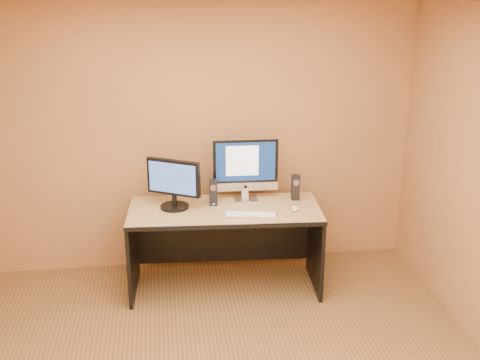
{
  "coord_description": "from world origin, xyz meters",
  "views": [
    {
      "loc": [
        -0.38,
        -3.46,
        2.75
      ],
      "look_at": [
        0.26,
        1.33,
        1.07
      ],
      "focal_mm": 45.0,
      "sensor_mm": 36.0,
      "label": 1
    }
  ],
  "objects": [
    {
      "name": "desk",
      "position": [
        0.14,
        1.43,
        0.39
      ],
      "size": [
        1.72,
        0.84,
        0.78
      ],
      "primitive_type": null,
      "rotation": [
        0.0,
        0.0,
        -0.06
      ],
      "color": "tan",
      "rests_on": "ground"
    },
    {
      "name": "speaker_left",
      "position": [
        0.05,
        1.54,
        0.89
      ],
      "size": [
        0.08,
        0.08,
        0.23
      ],
      "primitive_type": null,
      "rotation": [
        0.0,
        0.0,
        -0.05
      ],
      "color": "black",
      "rests_on": "desk"
    },
    {
      "name": "second_monitor",
      "position": [
        -0.3,
        1.51,
        1.0
      ],
      "size": [
        0.56,
        0.46,
        0.44
      ],
      "primitive_type": null,
      "rotation": [
        0.0,
        0.0,
        -0.5
      ],
      "color": "black",
      "rests_on": "desk"
    },
    {
      "name": "imac",
      "position": [
        0.36,
        1.64,
        1.07
      ],
      "size": [
        0.61,
        0.24,
        0.58
      ],
      "primitive_type": null,
      "rotation": [
        0.0,
        0.0,
        -0.03
      ],
      "color": "#B3B4B8",
      "rests_on": "desk"
    },
    {
      "name": "speaker_right",
      "position": [
        0.81,
        1.57,
        0.89
      ],
      "size": [
        0.08,
        0.08,
        0.23
      ],
      "primitive_type": null,
      "rotation": [
        0.0,
        0.0,
        -0.09
      ],
      "color": "black",
      "rests_on": "desk"
    },
    {
      "name": "mouse",
      "position": [
        0.74,
        1.31,
        0.8
      ],
      "size": [
        0.08,
        0.12,
        0.04
      ],
      "primitive_type": "ellipsoid",
      "rotation": [
        0.0,
        0.0,
        -0.2
      ],
      "color": "white",
      "rests_on": "desk"
    },
    {
      "name": "ceiling",
      "position": [
        0.0,
        0.0,
        2.6
      ],
      "size": [
        4.0,
        4.0,
        0.0
      ],
      "primitive_type": "plane",
      "color": "white",
      "rests_on": "walls"
    },
    {
      "name": "walls",
      "position": [
        0.0,
        0.0,
        1.3
      ],
      "size": [
        4.0,
        4.0,
        2.6
      ],
      "primitive_type": null,
      "color": "#A46E42",
      "rests_on": "ground"
    },
    {
      "name": "cable_b",
      "position": [
        0.35,
        1.71,
        0.78
      ],
      "size": [
        0.1,
        0.17,
        0.01
      ],
      "primitive_type": "cylinder",
      "rotation": [
        1.57,
        0.0,
        -0.48
      ],
      "color": "black",
      "rests_on": "desk"
    },
    {
      "name": "cable_a",
      "position": [
        0.39,
        1.74,
        0.78
      ],
      "size": [
        0.11,
        0.21,
        0.01
      ],
      "primitive_type": "cylinder",
      "rotation": [
        1.57,
        0.0,
        0.48
      ],
      "color": "black",
      "rests_on": "desk"
    },
    {
      "name": "keyboard",
      "position": [
        0.34,
        1.24,
        0.79
      ],
      "size": [
        0.47,
        0.2,
        0.02
      ],
      "primitive_type": "cube",
      "rotation": [
        0.0,
        0.0,
        -0.17
      ],
      "color": "silver",
      "rests_on": "desk"
    }
  ]
}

